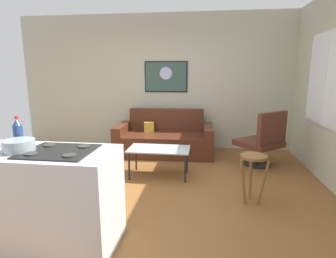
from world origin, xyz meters
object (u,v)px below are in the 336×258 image
coffee_table (159,151)px  bar_stool (253,166)px  armchair (263,140)px  wall_painting (166,77)px  couch (165,140)px  mixing_bowl (19,146)px  soda_bottle_2 (18,133)px

coffee_table → bar_stool: bearing=-29.8°
armchair → wall_painting: bearing=149.0°
couch → coffee_table: (0.09, -1.23, 0.13)m
armchair → bar_stool: size_ratio=1.57×
couch → bar_stool: 2.42m
mixing_bowl → wall_painting: size_ratio=0.30×
armchair → soda_bottle_2: size_ratio=3.38×
soda_bottle_2 → mixing_bowl: 0.23m
soda_bottle_2 → couch: bearing=72.1°
coffee_table → wall_painting: wall_painting is taller
armchair → wall_painting: size_ratio=1.07×
couch → coffee_table: size_ratio=2.03×
mixing_bowl → bar_stool: bearing=27.9°
soda_bottle_2 → mixing_bowl: (0.13, -0.18, -0.08)m
bar_stool → mixing_bowl: mixing_bowl is taller
couch → bar_stool: couch is taller
couch → coffee_table: couch is taller
armchair → mixing_bowl: 3.72m
bar_stool → coffee_table: bearing=150.2°
wall_painting → armchair: bearing=-31.0°
couch → wall_painting: bearing=95.2°
armchair → soda_bottle_2: soda_bottle_2 is taller
coffee_table → mixing_bowl: bearing=-115.8°
coffee_table → bar_stool: size_ratio=1.52×
mixing_bowl → coffee_table: bearing=64.2°
armchair → mixing_bowl: mixing_bowl is taller
couch → armchair: 1.88m
couch → wall_painting: wall_painting is taller
couch → mixing_bowl: bearing=-104.8°
bar_stool → soda_bottle_2: 2.61m
armchair → mixing_bowl: (-2.62, -2.60, 0.51)m
coffee_table → armchair: (1.69, 0.68, 0.05)m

